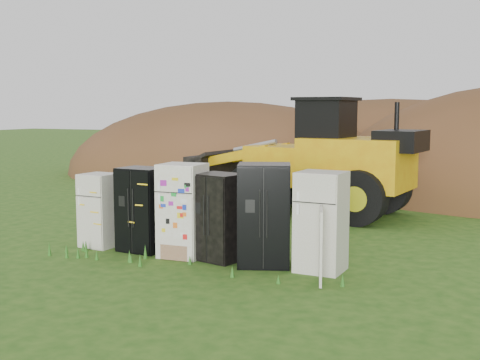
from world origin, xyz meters
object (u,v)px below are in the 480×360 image
object	(u,v)px
fridge_dark_mid	(219,217)
wheel_loader	(299,155)
fridge_black_right	(264,215)
fridge_leftmost	(100,210)
fridge_sticker	(183,210)
fridge_open_door	(321,222)
fridge_black_side	(143,209)

from	to	relation	value
fridge_dark_mid	wheel_loader	distance (m)	6.05
fridge_dark_mid	fridge_black_right	distance (m)	0.97
fridge_leftmost	fridge_black_right	xyz separation A→B (m)	(3.85, -0.03, 0.18)
wheel_loader	fridge_sticker	bearing A→B (deg)	-87.07
fridge_leftmost	fridge_dark_mid	size ratio (longest dim) A/B	0.93
wheel_loader	fridge_black_right	bearing A→B (deg)	-70.42
wheel_loader	fridge_open_door	bearing A→B (deg)	-60.58
fridge_sticker	wheel_loader	distance (m)	6.08
fridge_black_side	fridge_open_door	xyz separation A→B (m)	(3.90, -0.03, 0.04)
fridge_open_door	fridge_black_right	bearing A→B (deg)	-174.62
fridge_sticker	fridge_dark_mid	size ratio (longest dim) A/B	1.10
fridge_open_door	wheel_loader	bearing A→B (deg)	114.95
fridge_sticker	fridge_open_door	world-z (taller)	fridge_sticker
fridge_sticker	fridge_black_right	xyz separation A→B (m)	(1.77, 0.01, 0.03)
fridge_sticker	fridge_dark_mid	world-z (taller)	fridge_sticker
fridge_leftmost	fridge_open_door	distance (m)	4.96
fridge_sticker	fridge_black_right	distance (m)	1.77
fridge_leftmost	wheel_loader	size ratio (longest dim) A/B	0.23
fridge_leftmost	fridge_sticker	bearing A→B (deg)	2.55
fridge_open_door	fridge_black_side	bearing A→B (deg)	-177.40
fridge_black_side	fridge_leftmost	bearing A→B (deg)	-173.52
fridge_leftmost	fridge_black_side	distance (m)	1.07
fridge_leftmost	fridge_black_side	world-z (taller)	fridge_black_side
fridge_sticker	fridge_black_side	bearing A→B (deg)	172.12
fridge_sticker	wheel_loader	world-z (taller)	wheel_loader
fridge_sticker	wheel_loader	size ratio (longest dim) A/B	0.28
fridge_open_door	fridge_sticker	bearing A→B (deg)	-175.81
fridge_leftmost	fridge_black_side	size ratio (longest dim) A/B	0.90
fridge_dark_mid	fridge_open_door	size ratio (longest dim) A/B	0.93
fridge_black_side	wheel_loader	xyz separation A→B (m)	(1.49, 5.93, 0.77)
fridge_sticker	fridge_leftmost	bearing A→B (deg)	175.86
fridge_black_side	fridge_dark_mid	size ratio (longest dim) A/B	1.02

